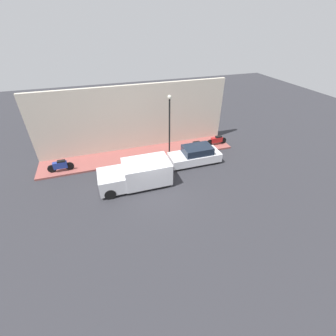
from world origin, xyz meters
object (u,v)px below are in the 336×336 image
(delivery_van, at_px, (136,174))
(parked_car, at_px, (195,155))
(scooter_silver, at_px, (195,146))
(motorcycle_blue, at_px, (60,166))
(streetlamp, at_px, (169,121))
(motorcycle_red, at_px, (217,140))

(delivery_van, bearing_deg, parked_car, -74.19)
(delivery_van, bearing_deg, scooter_silver, -62.26)
(motorcycle_blue, xyz_separation_m, streetlamp, (-0.22, -8.27, 2.50))
(motorcycle_red, bearing_deg, scooter_silver, 101.10)
(motorcycle_red, height_order, scooter_silver, scooter_silver)
(motorcycle_red, height_order, streetlamp, streetlamp)
(scooter_silver, distance_m, streetlamp, 3.38)
(motorcycle_red, relative_size, streetlamp, 0.39)
(parked_car, distance_m, scooter_silver, 1.65)
(motorcycle_blue, bearing_deg, parked_car, -99.87)
(motorcycle_red, distance_m, scooter_silver, 2.36)
(motorcycle_red, bearing_deg, streetlamp, 95.94)
(parked_car, height_order, motorcycle_blue, parked_car)
(streetlamp, bearing_deg, scooter_silver, -89.45)
(delivery_van, bearing_deg, motorcycle_red, -66.79)
(parked_car, height_order, streetlamp, streetlamp)
(parked_car, relative_size, scooter_silver, 1.98)
(parked_car, height_order, scooter_silver, parked_car)
(scooter_silver, xyz_separation_m, streetlamp, (-0.02, 2.25, 2.52))
(parked_car, relative_size, motorcycle_red, 2.10)
(parked_car, xyz_separation_m, delivery_van, (-1.39, 4.92, 0.21))
(delivery_van, distance_m, scooter_silver, 6.27)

